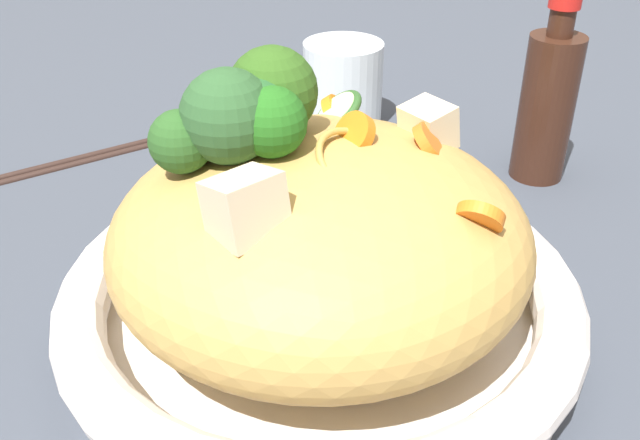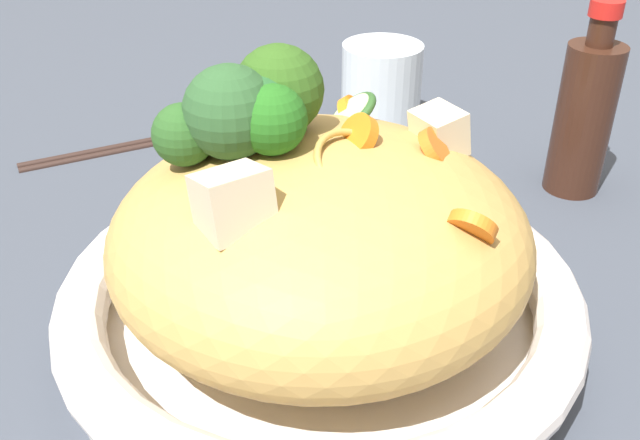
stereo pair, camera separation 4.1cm
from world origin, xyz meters
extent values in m
plane|color=#3A404B|center=(0.00, 0.00, 0.00)|extent=(3.00, 3.00, 0.00)
cylinder|color=white|center=(0.00, 0.00, 0.01)|extent=(0.30, 0.30, 0.02)
torus|color=white|center=(0.00, 0.00, 0.03)|extent=(0.31, 0.31, 0.03)
ellipsoid|color=tan|center=(0.00, 0.00, 0.07)|extent=(0.24, 0.24, 0.11)
torus|color=#B38A41|center=(-0.07, 0.01, 0.11)|extent=(0.05, 0.05, 0.02)
torus|color=#C18943|center=(-0.01, -0.06, 0.10)|extent=(0.06, 0.06, 0.02)
torus|color=tan|center=(-0.01, 0.00, 0.11)|extent=(0.05, 0.06, 0.03)
torus|color=#B09141|center=(-0.02, -0.01, 0.12)|extent=(0.07, 0.07, 0.03)
cone|color=#9AB36D|center=(0.04, 0.03, 0.12)|extent=(0.03, 0.03, 0.01)
sphere|color=#2A532A|center=(0.04, 0.03, 0.15)|extent=(0.07, 0.07, 0.05)
cone|color=#93B369|center=(0.03, 0.02, 0.12)|extent=(0.02, 0.03, 0.02)
sphere|color=#235327|center=(0.03, 0.02, 0.15)|extent=(0.05, 0.05, 0.04)
cone|color=#9AB276|center=(0.04, 0.00, 0.12)|extent=(0.03, 0.03, 0.02)
sphere|color=#2E561B|center=(0.04, 0.00, 0.15)|extent=(0.07, 0.07, 0.05)
cone|color=#95B777|center=(0.02, 0.02, 0.13)|extent=(0.02, 0.02, 0.01)
sphere|color=#215F1A|center=(0.02, 0.02, 0.15)|extent=(0.05, 0.05, 0.04)
cone|color=#8CB772|center=(0.05, 0.06, 0.11)|extent=(0.02, 0.02, 0.01)
sphere|color=#285221|center=(0.05, 0.06, 0.13)|extent=(0.04, 0.04, 0.03)
cylinder|color=orange|center=(0.06, -0.07, 0.11)|extent=(0.03, 0.03, 0.02)
cylinder|color=orange|center=(-0.09, -0.03, 0.11)|extent=(0.03, 0.03, 0.02)
cylinder|color=orange|center=(0.00, -0.03, 0.13)|extent=(0.03, 0.02, 0.02)
cylinder|color=orange|center=(-0.03, -0.06, 0.12)|extent=(0.03, 0.03, 0.02)
cylinder|color=beige|center=(0.05, -0.06, 0.12)|extent=(0.04, 0.04, 0.02)
torus|color=#2A5324|center=(0.05, -0.06, 0.12)|extent=(0.05, 0.05, 0.03)
cylinder|color=beige|center=(0.09, -0.03, 0.11)|extent=(0.03, 0.03, 0.03)
torus|color=#285D2C|center=(0.09, -0.03, 0.11)|extent=(0.03, 0.04, 0.04)
cylinder|color=beige|center=(0.05, 0.03, 0.12)|extent=(0.04, 0.04, 0.02)
torus|color=#26542C|center=(0.05, 0.03, 0.12)|extent=(0.05, 0.05, 0.02)
cube|color=beige|center=(-0.02, 0.06, 0.13)|extent=(0.03, 0.03, 0.04)
cube|color=beige|center=(-0.01, -0.08, 0.12)|extent=(0.03, 0.03, 0.03)
cylinder|color=#381E14|center=(0.02, -0.28, 0.06)|extent=(0.05, 0.05, 0.12)
cylinder|color=#381E14|center=(0.02, -0.28, 0.14)|extent=(0.02, 0.02, 0.02)
cylinder|color=red|center=(0.02, -0.28, 0.15)|extent=(0.03, 0.03, 0.01)
cylinder|color=black|center=(0.32, -0.03, 0.00)|extent=(0.05, 0.23, 0.01)
cylinder|color=black|center=(0.31, -0.03, 0.00)|extent=(0.05, 0.23, 0.01)
cylinder|color=silver|center=(0.21, -0.24, 0.04)|extent=(0.08, 0.08, 0.08)
camera|label=1|loc=(-0.25, 0.24, 0.30)|focal=40.49mm
camera|label=2|loc=(-0.28, 0.21, 0.30)|focal=40.49mm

